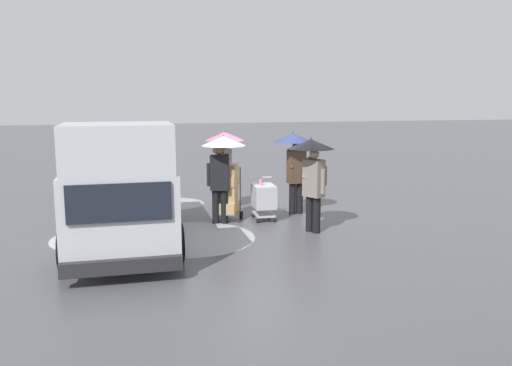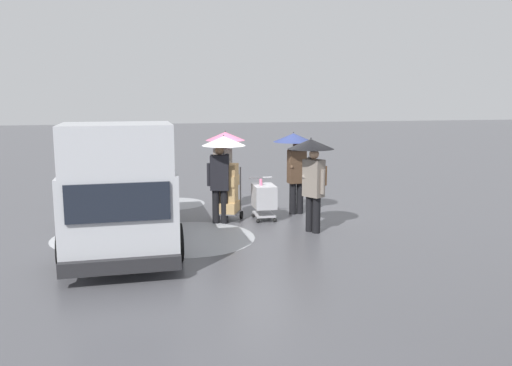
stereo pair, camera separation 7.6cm
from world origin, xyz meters
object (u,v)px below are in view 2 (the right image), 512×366
Objects in this scene: shopping_cart_vendor at (264,197)px; pedestrian_white_side at (222,158)px; pedestrian_far_side at (312,163)px; pedestrian_pink_side at (295,154)px; hand_dolly_boxes at (229,191)px; pedestrian_black_side at (224,152)px; cargo_van_parked_right at (121,189)px.

pedestrian_white_side is (1.06, 0.12, 1.02)m from shopping_cart_vendor.
pedestrian_white_side is at bearing -33.30° from pedestrian_far_side.
pedestrian_pink_side is 2.07m from pedestrian_white_side.
pedestrian_pink_side is (-1.79, -0.41, 0.81)m from hand_dolly_boxes.
pedestrian_black_side is (-0.09, -1.28, 0.83)m from hand_dolly_boxes.
pedestrian_pink_side is at bearing -167.19° from hand_dolly_boxes.
pedestrian_black_side and pedestrian_white_side have the same top height.
pedestrian_pink_side is 1.00× the size of pedestrian_black_side.
shopping_cart_vendor is 1.44m from pedestrian_pink_side.
cargo_van_parked_right is 3.78× the size of hand_dolly_boxes.
pedestrian_pink_side is at bearing -153.04° from shopping_cart_vendor.
pedestrian_white_side reaches higher than hand_dolly_boxes.
cargo_van_parked_right is 5.15× the size of shopping_cart_vendor.
pedestrian_black_side is at bearing -101.06° from pedestrian_white_side.
pedestrian_far_side is (-0.80, 1.34, 1.00)m from shopping_cart_vendor.
pedestrian_pink_side reaches higher than shopping_cart_vendor.
cargo_van_parked_right is 2.50× the size of pedestrian_pink_side.
cargo_van_parked_right reaches higher than pedestrian_black_side.
pedestrian_white_side is at bearing 16.60° from pedestrian_pink_side.
shopping_cart_vendor is at bearing 26.96° from pedestrian_pink_side.
shopping_cart_vendor is 1.47m from pedestrian_white_side.
shopping_cart_vendor is (-3.37, -1.53, -0.61)m from cargo_van_parked_right.
cargo_van_parked_right is at bearing 25.02° from pedestrian_pink_side.
pedestrian_white_side is (0.29, 1.46, 0.00)m from pedestrian_black_side.
pedestrian_pink_side is 1.82m from pedestrian_far_side.
pedestrian_white_side and pedestrian_far_side have the same top height.
pedestrian_white_side is (1.99, 0.59, 0.01)m from pedestrian_pink_side.
pedestrian_black_side reaches higher than shopping_cart_vendor.
pedestrian_black_side is 3.11m from pedestrian_far_side.
pedestrian_black_side is (-2.59, -2.88, 0.41)m from cargo_van_parked_right.
hand_dolly_boxes is 0.66× the size of pedestrian_pink_side.
pedestrian_far_side is at bearing 120.70° from shopping_cart_vendor.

